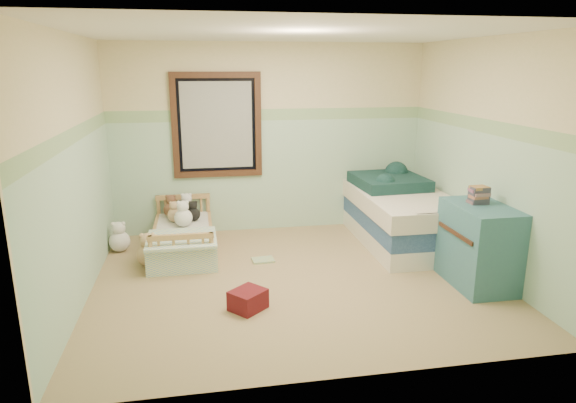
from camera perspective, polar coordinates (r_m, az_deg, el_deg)
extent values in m
cube|color=#917C53|center=(5.45, 0.79, -8.83)|extent=(4.20, 3.60, 0.02)
cube|color=white|center=(5.00, 0.89, 18.64)|extent=(4.20, 3.60, 0.02)
cube|color=beige|center=(6.83, -2.06, 7.06)|extent=(4.20, 0.04, 2.50)
cube|color=beige|center=(3.37, 6.66, -1.34)|extent=(4.20, 0.04, 2.50)
cube|color=beige|center=(5.12, -22.97, 3.19)|extent=(0.04, 3.60, 2.50)
cube|color=beige|center=(5.85, 21.56, 4.67)|extent=(0.04, 3.60, 2.50)
cube|color=#A5CCAB|center=(6.90, -2.00, 2.93)|extent=(4.20, 0.01, 1.50)
cube|color=#4B8652|center=(6.78, -2.07, 9.77)|extent=(4.20, 0.01, 0.15)
cube|color=#341C12|center=(6.70, -8.03, 8.50)|extent=(1.16, 0.06, 1.36)
cube|color=beige|center=(6.71, -8.03, 8.51)|extent=(0.92, 0.01, 1.12)
cube|color=olive|center=(6.31, -11.70, -4.77)|extent=(0.71, 1.42, 0.18)
cube|color=silver|center=(6.26, -11.77, -3.47)|extent=(0.65, 1.36, 0.12)
cube|color=#76AAD6|center=(5.82, -11.91, -4.13)|extent=(0.77, 0.71, 0.03)
sphere|color=brown|center=(6.70, -13.04, -0.89)|extent=(0.20, 0.20, 0.20)
sphere|color=silver|center=(6.69, -11.33, -0.78)|extent=(0.21, 0.21, 0.21)
sphere|color=tan|center=(6.49, -12.67, -1.48)|extent=(0.18, 0.18, 0.18)
sphere|color=black|center=(6.48, -10.64, -1.41)|extent=(0.17, 0.17, 0.17)
sphere|color=white|center=(6.52, -18.46, -4.29)|extent=(0.25, 0.25, 0.25)
sphere|color=tan|center=(5.96, -15.48, -5.81)|extent=(0.26, 0.26, 0.26)
cube|color=white|center=(6.70, 12.37, -3.48)|extent=(1.00, 2.00, 0.22)
cube|color=navy|center=(6.63, 12.47, -1.68)|extent=(1.00, 2.00, 0.22)
cube|color=white|center=(6.57, 12.58, 0.16)|extent=(1.04, 2.04, 0.22)
cube|color=black|center=(6.78, 11.31, 2.25)|extent=(0.90, 0.94, 0.14)
cube|color=#377377|center=(5.53, 20.71, -4.67)|extent=(0.53, 0.85, 0.85)
cube|color=#402C26|center=(5.46, 20.74, 0.67)|extent=(0.18, 0.14, 0.17)
cube|color=maroon|center=(4.80, -4.54, -10.99)|extent=(0.40, 0.40, 0.19)
cube|color=yellow|center=(5.93, -2.84, -6.61)|extent=(0.26, 0.21, 0.02)
sphere|color=white|center=(6.27, -11.72, -1.81)|extent=(0.22, 0.22, 0.22)
sphere|color=silver|center=(6.56, -11.40, -1.29)|extent=(0.17, 0.17, 0.17)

